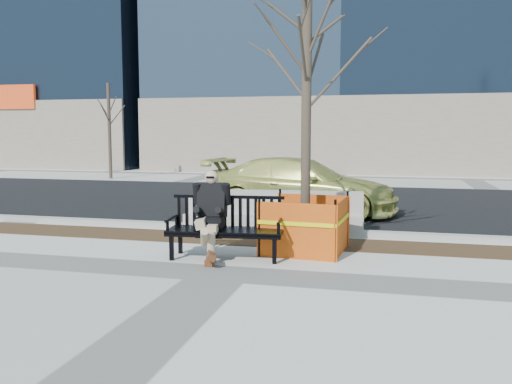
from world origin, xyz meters
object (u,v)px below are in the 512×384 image
seated_man (211,257)px  jersey_barrier_right (286,233)px  bench (226,258)px  jersey_barrier_left (239,232)px  sedan (300,213)px  tree_fence (305,251)px

seated_man → jersey_barrier_right: (0.87, 2.49, 0.00)m
bench → jersey_barrier_left: 2.47m
bench → jersey_barrier_right: 2.59m
sedan → jersey_barrier_right: bearing=-171.3°
jersey_barrier_left → jersey_barrier_right: bearing=16.5°
seated_man → jersey_barrier_left: (-0.15, 2.40, 0.00)m
tree_fence → sedan: (-0.82, 4.59, 0.00)m
sedan → jersey_barrier_left: bearing=169.9°
seated_man → sedan: 5.50m
jersey_barrier_left → sedan: bearing=85.7°
tree_fence → sedan: size_ratio=1.04×
sedan → jersey_barrier_right: 2.96m
tree_fence → jersey_barrier_right: (-0.66, 1.62, 0.00)m
jersey_barrier_left → jersey_barrier_right: (1.02, 0.09, 0.00)m
sedan → tree_fence: bearing=-164.1°
bench → sedan: bearing=80.0°
jersey_barrier_left → bench: bearing=-68.3°
sedan → jersey_barrier_left: size_ratio=1.99×
seated_man → jersey_barrier_left: seated_man is taller
tree_fence → sedan: 4.66m
sedan → jersey_barrier_left: sedan is taller
tree_fence → jersey_barrier_left: 2.28m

